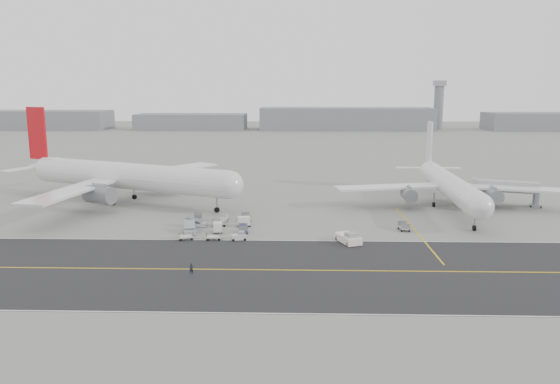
{
  "coord_description": "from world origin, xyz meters",
  "views": [
    {
      "loc": [
        7.32,
        -94.66,
        26.34
      ],
      "look_at": [
        4.34,
        12.0,
        6.0
      ],
      "focal_mm": 35.0,
      "sensor_mm": 36.0,
      "label": 1
    }
  ],
  "objects_px": {
    "pushback_tug": "(349,238)",
    "jet_bridge": "(506,188)",
    "airliner_b": "(449,185)",
    "airliner_a": "(124,176)",
    "control_tower": "(439,104)",
    "ground_crew_a": "(191,269)"
  },
  "relations": [
    {
      "from": "airliner_b",
      "to": "jet_bridge",
      "type": "bearing_deg",
      "value": 13.67
    },
    {
      "from": "airliner_b",
      "to": "pushback_tug",
      "type": "xyz_separation_m",
      "value": [
        -25.02,
        -29.54,
        -4.29
      ]
    },
    {
      "from": "ground_crew_a",
      "to": "pushback_tug",
      "type": "bearing_deg",
      "value": 27.17
    },
    {
      "from": "airliner_a",
      "to": "ground_crew_a",
      "type": "xyz_separation_m",
      "value": [
        24.96,
        -49.72,
        -5.45
      ]
    },
    {
      "from": "pushback_tug",
      "to": "jet_bridge",
      "type": "xyz_separation_m",
      "value": [
        38.86,
        32.46,
        3.14
      ]
    },
    {
      "from": "airliner_b",
      "to": "airliner_a",
      "type": "bearing_deg",
      "value": 179.14
    },
    {
      "from": "control_tower",
      "to": "jet_bridge",
      "type": "height_order",
      "value": "control_tower"
    },
    {
      "from": "pushback_tug",
      "to": "ground_crew_a",
      "type": "xyz_separation_m",
      "value": [
        -24.16,
        -16.81,
        -0.04
      ]
    },
    {
      "from": "airliner_b",
      "to": "pushback_tug",
      "type": "distance_m",
      "value": 38.95
    },
    {
      "from": "control_tower",
      "to": "jet_bridge",
      "type": "relative_size",
      "value": 2.06
    },
    {
      "from": "airliner_b",
      "to": "jet_bridge",
      "type": "relative_size",
      "value": 3.41
    },
    {
      "from": "airliner_a",
      "to": "ground_crew_a",
      "type": "distance_m",
      "value": 55.9
    },
    {
      "from": "airliner_a",
      "to": "airliner_b",
      "type": "relative_size",
      "value": 1.15
    },
    {
      "from": "airliner_a",
      "to": "pushback_tug",
      "type": "bearing_deg",
      "value": -100.24
    },
    {
      "from": "airliner_b",
      "to": "ground_crew_a",
      "type": "relative_size",
      "value": 31.8
    },
    {
      "from": "airliner_b",
      "to": "jet_bridge",
      "type": "xyz_separation_m",
      "value": [
        13.83,
        2.92,
        -1.15
      ]
    },
    {
      "from": "control_tower",
      "to": "ground_crew_a",
      "type": "xyz_separation_m",
      "value": [
        -107.5,
        -285.16,
        -15.44
      ]
    },
    {
      "from": "control_tower",
      "to": "pushback_tug",
      "type": "relative_size",
      "value": 4.3
    },
    {
      "from": "pushback_tug",
      "to": "ground_crew_a",
      "type": "distance_m",
      "value": 29.43
    },
    {
      "from": "control_tower",
      "to": "ground_crew_a",
      "type": "relative_size",
      "value": 19.19
    },
    {
      "from": "airliner_a",
      "to": "airliner_b",
      "type": "xyz_separation_m",
      "value": [
        74.14,
        -3.37,
        -1.12
      ]
    },
    {
      "from": "control_tower",
      "to": "airliner_a",
      "type": "relative_size",
      "value": 0.52
    }
  ]
}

